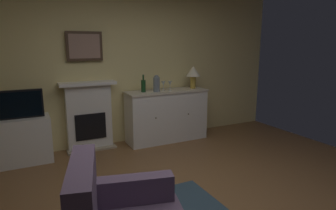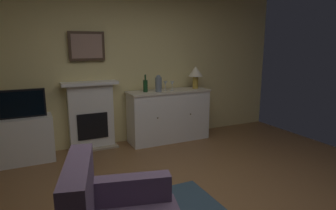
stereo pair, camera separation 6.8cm
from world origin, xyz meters
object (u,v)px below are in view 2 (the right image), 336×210
at_px(tv_cabinet, 26,139).
at_px(tv_set, 22,104).
at_px(wine_glass_center, 172,84).
at_px(fireplace_unit, 91,115).
at_px(wine_glass_left, 165,84).
at_px(vase_decorative, 159,83).
at_px(framed_picture, 87,46).
at_px(sideboard_cabinet, 169,115).
at_px(wine_bottle, 145,86).
at_px(table_lamp, 196,73).

height_order(tv_cabinet, tv_set, tv_set).
bearing_deg(wine_glass_center, fireplace_unit, 170.03).
xyz_separation_m(wine_glass_left, vase_decorative, (-0.14, -0.03, 0.02)).
bearing_deg(tv_cabinet, framed_picture, 12.01).
height_order(sideboard_cabinet, wine_bottle, wine_bottle).
relative_size(vase_decorative, tv_set, 0.45).
distance_m(wine_bottle, tv_set, 1.86).
height_order(framed_picture, wine_glass_center, framed_picture).
bearing_deg(wine_bottle, tv_set, -179.34).
bearing_deg(wine_glass_left, vase_decorative, -168.74).
xyz_separation_m(sideboard_cabinet, table_lamp, (0.53, 0.00, 0.73)).
relative_size(wine_bottle, vase_decorative, 1.03).
height_order(sideboard_cabinet, tv_set, tv_set).
distance_m(tv_cabinet, tv_set, 0.53).
relative_size(fireplace_unit, sideboard_cabinet, 0.77).
xyz_separation_m(table_lamp, wine_bottle, (-0.95, 0.01, -0.17)).
bearing_deg(wine_glass_left, framed_picture, 168.77).
distance_m(wine_glass_center, tv_cabinet, 2.42).
bearing_deg(tv_cabinet, sideboard_cabinet, -0.38).
distance_m(fireplace_unit, framed_picture, 1.10).
xyz_separation_m(wine_glass_left, tv_set, (-2.21, 0.01, -0.15)).
bearing_deg(wine_glass_center, framed_picture, 168.16).
bearing_deg(framed_picture, table_lamp, -6.91).
relative_size(table_lamp, wine_glass_left, 2.42).
bearing_deg(sideboard_cabinet, tv_cabinet, 179.62).
relative_size(sideboard_cabinet, wine_glass_center, 8.69).
relative_size(wine_glass_center, tv_cabinet, 0.22).
bearing_deg(vase_decorative, fireplace_unit, 168.24).
height_order(sideboard_cabinet, table_lamp, table_lamp).
relative_size(sideboard_cabinet, vase_decorative, 5.10).
distance_m(sideboard_cabinet, tv_cabinet, 2.28).
relative_size(table_lamp, wine_bottle, 1.38).
xyz_separation_m(fireplace_unit, sideboard_cabinet, (1.30, -0.18, -0.10)).
distance_m(framed_picture, sideboard_cabinet, 1.78).
height_order(wine_glass_center, tv_cabinet, wine_glass_center).
distance_m(fireplace_unit, wine_glass_center, 1.44).
distance_m(sideboard_cabinet, table_lamp, 0.90).
distance_m(fireplace_unit, wine_bottle, 1.00).
xyz_separation_m(fireplace_unit, wine_glass_left, (1.23, -0.20, 0.47)).
height_order(framed_picture, wine_bottle, framed_picture).
bearing_deg(table_lamp, sideboard_cabinet, -180.00).
height_order(fireplace_unit, table_lamp, table_lamp).
height_order(wine_glass_left, vase_decorative, vase_decorative).
bearing_deg(vase_decorative, sideboard_cabinet, 13.36).
relative_size(framed_picture, sideboard_cabinet, 0.38).
height_order(fireplace_unit, wine_glass_center, fireplace_unit).
xyz_separation_m(table_lamp, wine_glass_left, (-0.60, -0.02, -0.16)).
xyz_separation_m(framed_picture, tv_cabinet, (-0.97, -0.21, -1.31)).
bearing_deg(wine_bottle, fireplace_unit, 169.46).
height_order(fireplace_unit, sideboard_cabinet, fireplace_unit).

